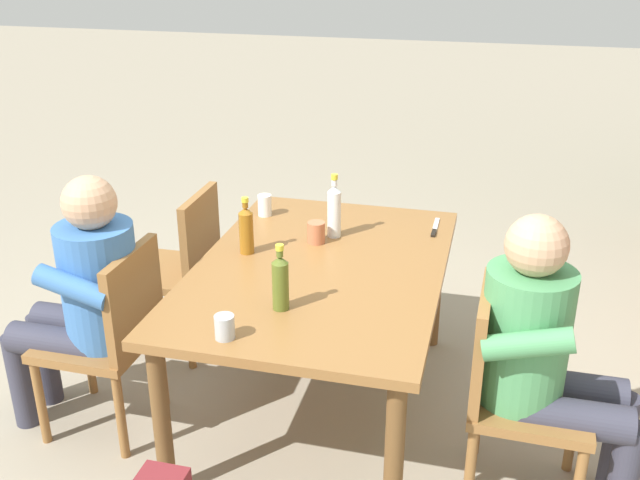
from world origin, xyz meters
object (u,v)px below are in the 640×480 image
object	(u,v)px
bottle_clear	(334,210)
cup_steel	(225,327)
chair_far_right	(510,385)
table_knife	(435,229)
person_in_white_shirt	(85,293)
bottle_olive	(280,282)
chair_near_left	(181,263)
cup_white	(265,205)
person_in_plaid_shirt	(546,352)
bottle_amber	(246,229)
cup_terracotta	(316,232)
chair_near_right	(113,331)
dining_table	(320,283)

from	to	relation	value
bottle_clear	cup_steel	xyz separation A→B (m)	(0.99, -0.16, -0.09)
chair_far_right	table_knife	bearing A→B (deg)	-156.15
person_in_white_shirt	bottle_olive	size ratio (longest dim) A/B	4.43
bottle_olive	cup_steel	size ratio (longest dim) A/B	3.01
chair_far_right	chair_near_left	world-z (taller)	same
chair_far_right	cup_white	distance (m)	1.53
person_in_white_shirt	person_in_plaid_shirt	bearing A→B (deg)	90.00
person_in_plaid_shirt	bottle_amber	size ratio (longest dim) A/B	4.50
person_in_white_shirt	cup_terracotta	size ratio (longest dim) A/B	11.78
bottle_olive	cup_white	world-z (taller)	bottle_olive
bottle_olive	cup_terracotta	world-z (taller)	bottle_olive
chair_near_left	cup_terracotta	size ratio (longest dim) A/B	8.69
chair_near_left	person_in_plaid_shirt	bearing A→B (deg)	68.32
bottle_amber	bottle_clear	size ratio (longest dim) A/B	0.86
cup_white	bottle_clear	bearing A→B (deg)	66.29
chair_far_right	cup_white	size ratio (longest dim) A/B	8.07
bottle_amber	cup_white	distance (m)	0.46
cup_steel	chair_near_left	bearing A→B (deg)	-147.50
chair_near_left	table_knife	bearing A→B (deg)	98.10
chair_near_left	table_knife	distance (m)	1.30
chair_near_right	cup_white	size ratio (longest dim) A/B	8.07
table_knife	bottle_olive	bearing A→B (deg)	-27.56
chair_near_right	cup_terracotta	bearing A→B (deg)	128.21
chair_far_right	chair_near_left	bearing A→B (deg)	-112.91
chair_near_right	cup_steel	world-z (taller)	chair_near_right
cup_white	person_in_plaid_shirt	bearing A→B (deg)	57.61
dining_table	person_in_white_shirt	distance (m)	1.00
bottle_clear	chair_far_right	bearing A→B (deg)	51.10
person_in_white_shirt	chair_far_right	bearing A→B (deg)	90.07
dining_table	chair_near_left	bearing A→B (deg)	-113.00
chair_near_left	cup_terracotta	xyz separation A→B (m)	(0.11, 0.75, 0.29)
person_in_white_shirt	bottle_olive	bearing A→B (deg)	86.33
person_in_white_shirt	cup_terracotta	distance (m)	1.05
chair_near_left	cup_terracotta	distance (m)	0.81
dining_table	chair_far_right	size ratio (longest dim) A/B	1.78
chair_near_right	bottle_amber	xyz separation A→B (m)	(-0.40, 0.48, 0.36)
chair_near_right	table_knife	xyz separation A→B (m)	(-0.88, 1.26, 0.25)
cup_terracotta	table_knife	size ratio (longest dim) A/B	0.42
chair_far_right	cup_steel	bearing A→B (deg)	-72.61
person_in_plaid_shirt	person_in_white_shirt	bearing A→B (deg)	-90.00
bottle_amber	dining_table	bearing A→B (deg)	81.52
dining_table	bottle_olive	distance (m)	0.45
bottle_amber	cup_steel	xyz separation A→B (m)	(0.71, 0.17, -0.07)
bottle_olive	cup_steel	distance (m)	0.30
person_in_white_shirt	bottle_amber	world-z (taller)	person_in_white_shirt
chair_near_right	table_knife	distance (m)	1.56
bottle_amber	bottle_clear	xyz separation A→B (m)	(-0.28, 0.33, 0.02)
bottle_olive	cup_white	xyz separation A→B (m)	(-0.91, -0.36, -0.06)
chair_near_left	cup_steel	distance (m)	1.23
chair_near_left	bottle_clear	xyz separation A→B (m)	(0.02, 0.81, 0.37)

